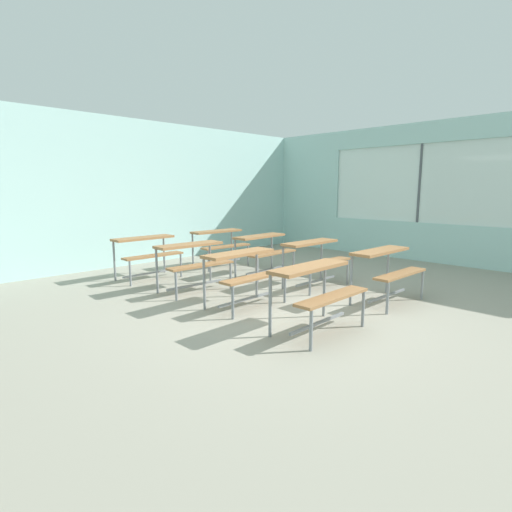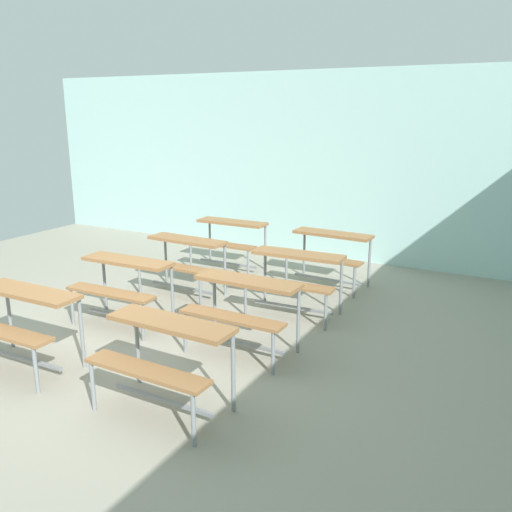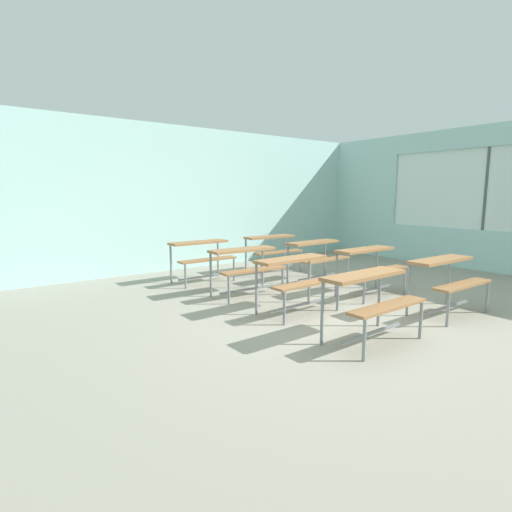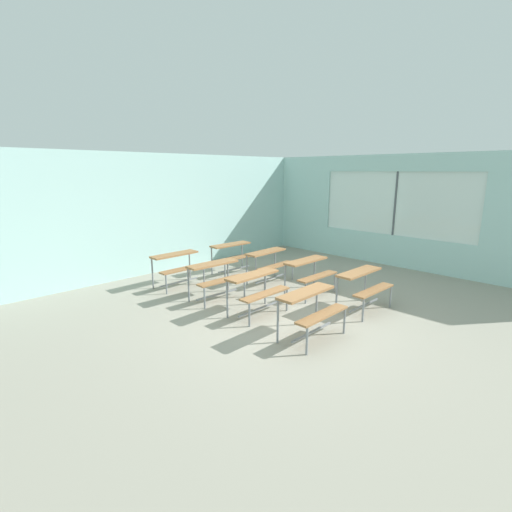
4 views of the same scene
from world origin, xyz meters
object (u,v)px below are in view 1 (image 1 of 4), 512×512
desk_bench_r1c1 (315,253)px  desk_bench_r3c0 (147,247)px  desk_bench_r2c0 (193,256)px  desk_bench_r0c0 (317,282)px  desk_bench_r0c1 (387,263)px  desk_bench_r1c0 (244,266)px  desk_bench_r3c1 (220,239)px  desk_bench_r2c1 (264,245)px

desk_bench_r1c1 → desk_bench_r3c0: 2.96m
desk_bench_r2c0 → desk_bench_r3c0: 1.29m
desk_bench_r0c0 → desk_bench_r3c0: (0.01, 3.74, 0.00)m
desk_bench_r0c1 → desk_bench_r3c0: 4.06m
desk_bench_r0c1 → desk_bench_r1c0: (-1.56, 1.26, 0.00)m
desk_bench_r0c0 → desk_bench_r3c1: bearing=65.3°
desk_bench_r3c0 → desk_bench_r1c1: bearing=-56.8°
desk_bench_r0c0 → desk_bench_r0c1: 1.65m
desk_bench_r0c0 → desk_bench_r2c0: bearing=87.4°
desk_bench_r0c0 → desk_bench_r1c0: 1.29m
desk_bench_r0c1 → desk_bench_r3c1: bearing=91.0°
desk_bench_r0c1 → desk_bench_r1c0: same height
desk_bench_r0c0 → desk_bench_r3c0: same height
desk_bench_r2c1 → desk_bench_r1c1: bearing=-93.6°
desk_bench_r0c0 → desk_bench_r0c1: bearing=0.0°
desk_bench_r1c0 → desk_bench_r2c0: same height
desk_bench_r0c0 → desk_bench_r2c1: size_ratio=0.99×
desk_bench_r1c0 → desk_bench_r3c1: bearing=55.6°
desk_bench_r1c0 → desk_bench_r2c0: size_ratio=0.99×
desk_bench_r0c1 → desk_bench_r3c0: bearing=114.8°
desk_bench_r1c0 → desk_bench_r3c0: size_ratio=1.01×
desk_bench_r2c1 → desk_bench_r3c1: bearing=89.5°
desk_bench_r0c1 → desk_bench_r3c0: size_ratio=1.00×
desk_bench_r0c0 → desk_bench_r1c1: (1.66, 1.28, 0.00)m
desk_bench_r1c0 → desk_bench_r3c1: size_ratio=0.99×
desk_bench_r0c0 → desk_bench_r1c0: bearing=85.3°
desk_bench_r1c0 → desk_bench_r0c1: bearing=-40.7°
desk_bench_r2c1 → desk_bench_r3c1: (-0.04, 1.23, 0.00)m
desk_bench_r1c1 → desk_bench_r3c1: size_ratio=0.98×
desk_bench_r1c0 → desk_bench_r2c1: 1.99m
desk_bench_r2c0 → desk_bench_r2c1: 1.61m
desk_bench_r0c0 → desk_bench_r2c1: (1.69, 2.47, 0.00)m
desk_bench_r3c1 → desk_bench_r0c1: bearing=-87.1°
desk_bench_r3c0 → desk_bench_r3c1: 1.64m
desk_bench_r0c1 → desk_bench_r3c1: size_ratio=0.98×
desk_bench_r3c0 → desk_bench_r0c0: bearing=-90.7°
desk_bench_r1c0 → desk_bench_r3c0: bearing=90.3°
desk_bench_r0c1 → desk_bench_r3c1: (0.00, 3.68, 0.00)m
desk_bench_r0c0 → desk_bench_r1c0: size_ratio=0.99×
desk_bench_r1c1 → desk_bench_r3c1: (-0.01, 2.42, 0.00)m
desk_bench_r2c1 → desk_bench_r0c1: bearing=-93.2°
desk_bench_r2c1 → desk_bench_r3c0: size_ratio=1.01×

